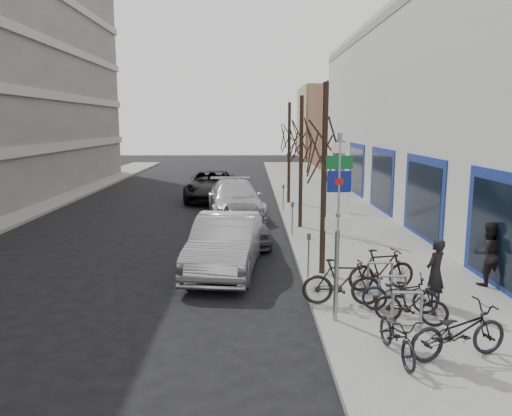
{
  "coord_description": "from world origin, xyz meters",
  "views": [
    {
      "loc": [
        0.57,
        -10.32,
        4.39
      ],
      "look_at": [
        0.71,
        3.76,
        2.0
      ],
      "focal_mm": 35.0,
      "sensor_mm": 36.0,
      "label": 1
    }
  ],
  "objects_px": {
    "bike_rack": "(392,288)",
    "parked_car_front": "(226,244)",
    "highway_sign_pole": "(338,216)",
    "bike_mid_curb": "(400,290)",
    "tree_far": "(289,129)",
    "parked_car_mid": "(243,223)",
    "pedestrian_far": "(487,253)",
    "meter_front": "(309,251)",
    "bike_far_curb": "(459,327)",
    "bike_near_right": "(411,303)",
    "pedestrian_near": "(435,272)",
    "meter_mid": "(292,215)",
    "meter_back": "(283,195)",
    "bike_near_left": "(398,331)",
    "tree_near": "(325,134)",
    "lane_car": "(212,185)",
    "bike_mid_inner": "(342,282)",
    "tree_mid": "(301,131)",
    "bike_far_inner": "(382,269)",
    "parked_car_back": "(235,199)"
  },
  "relations": [
    {
      "from": "bike_rack",
      "to": "parked_car_front",
      "type": "xyz_separation_m",
      "value": [
        -4.0,
        3.59,
        0.18
      ]
    },
    {
      "from": "highway_sign_pole",
      "to": "bike_mid_curb",
      "type": "relative_size",
      "value": 2.48
    },
    {
      "from": "bike_rack",
      "to": "tree_far",
      "type": "height_order",
      "value": "tree_far"
    },
    {
      "from": "parked_car_mid",
      "to": "pedestrian_far",
      "type": "height_order",
      "value": "pedestrian_far"
    },
    {
      "from": "meter_front",
      "to": "bike_far_curb",
      "type": "height_order",
      "value": "meter_front"
    },
    {
      "from": "bike_near_right",
      "to": "pedestrian_near",
      "type": "distance_m",
      "value": 1.49
    },
    {
      "from": "bike_near_right",
      "to": "bike_mid_curb",
      "type": "bearing_deg",
      "value": 20.99
    },
    {
      "from": "meter_mid",
      "to": "meter_back",
      "type": "distance_m",
      "value": 5.5
    },
    {
      "from": "bike_near_left",
      "to": "bike_mid_curb",
      "type": "distance_m",
      "value": 2.37
    },
    {
      "from": "bike_near_left",
      "to": "pedestrian_far",
      "type": "xyz_separation_m",
      "value": [
        3.56,
        4.15,
        0.36
      ]
    },
    {
      "from": "tree_near",
      "to": "tree_far",
      "type": "bearing_deg",
      "value": 90.0
    },
    {
      "from": "parked_car_mid",
      "to": "lane_car",
      "type": "distance_m",
      "value": 10.7
    },
    {
      "from": "meter_back",
      "to": "bike_mid_inner",
      "type": "distance_m",
      "value": 13.09
    },
    {
      "from": "bike_mid_curb",
      "to": "bike_rack",
      "type": "bearing_deg",
      "value": 62.08
    },
    {
      "from": "bike_mid_inner",
      "to": "parked_car_mid",
      "type": "relative_size",
      "value": 0.43
    },
    {
      "from": "bike_far_curb",
      "to": "lane_car",
      "type": "height_order",
      "value": "lane_car"
    },
    {
      "from": "bike_mid_inner",
      "to": "parked_car_mid",
      "type": "bearing_deg",
      "value": 23.38
    },
    {
      "from": "pedestrian_far",
      "to": "tree_mid",
      "type": "bearing_deg",
      "value": -65.42
    },
    {
      "from": "bike_mid_curb",
      "to": "parked_car_front",
      "type": "relative_size",
      "value": 0.33
    },
    {
      "from": "bike_far_inner",
      "to": "parked_car_back",
      "type": "xyz_separation_m",
      "value": [
        -4.12,
        11.03,
        0.14
      ]
    },
    {
      "from": "bike_far_inner",
      "to": "pedestrian_far",
      "type": "bearing_deg",
      "value": -95.23
    },
    {
      "from": "bike_far_inner",
      "to": "parked_car_back",
      "type": "relative_size",
      "value": 0.31
    },
    {
      "from": "tree_mid",
      "to": "pedestrian_far",
      "type": "distance_m",
      "value": 9.24
    },
    {
      "from": "meter_back",
      "to": "bike_far_curb",
      "type": "relative_size",
      "value": 0.64
    },
    {
      "from": "meter_front",
      "to": "pedestrian_near",
      "type": "distance_m",
      "value": 3.45
    },
    {
      "from": "parked_car_front",
      "to": "bike_mid_curb",
      "type": "bearing_deg",
      "value": -36.0
    },
    {
      "from": "bike_mid_curb",
      "to": "tree_far",
      "type": "bearing_deg",
      "value": 16.82
    },
    {
      "from": "parked_car_mid",
      "to": "parked_car_back",
      "type": "height_order",
      "value": "parked_car_back"
    },
    {
      "from": "meter_mid",
      "to": "parked_car_back",
      "type": "height_order",
      "value": "parked_car_back"
    },
    {
      "from": "lane_car",
      "to": "pedestrian_near",
      "type": "height_order",
      "value": "pedestrian_near"
    },
    {
      "from": "meter_mid",
      "to": "pedestrian_near",
      "type": "bearing_deg",
      "value": -70.23
    },
    {
      "from": "tree_mid",
      "to": "bike_near_left",
      "type": "relative_size",
      "value": 3.32
    },
    {
      "from": "highway_sign_pole",
      "to": "pedestrian_far",
      "type": "distance_m",
      "value": 5.21
    },
    {
      "from": "meter_front",
      "to": "parked_car_front",
      "type": "bearing_deg",
      "value": 153.05
    },
    {
      "from": "tree_mid",
      "to": "meter_mid",
      "type": "distance_m",
      "value": 3.55
    },
    {
      "from": "tree_near",
      "to": "parked_car_back",
      "type": "bearing_deg",
      "value": 106.39
    },
    {
      "from": "bike_far_inner",
      "to": "tree_far",
      "type": "bearing_deg",
      "value": -7.68
    },
    {
      "from": "meter_back",
      "to": "meter_mid",
      "type": "bearing_deg",
      "value": -90.0
    },
    {
      "from": "meter_back",
      "to": "bike_rack",
      "type": "bearing_deg",
      "value": -82.98
    },
    {
      "from": "tree_near",
      "to": "bike_mid_curb",
      "type": "bearing_deg",
      "value": -65.98
    },
    {
      "from": "tree_mid",
      "to": "bike_mid_curb",
      "type": "distance_m",
      "value": 10.21
    },
    {
      "from": "bike_near_right",
      "to": "parked_car_back",
      "type": "xyz_separation_m",
      "value": [
        -4.17,
        13.26,
        0.23
      ]
    },
    {
      "from": "tree_mid",
      "to": "tree_far",
      "type": "xyz_separation_m",
      "value": [
        0.0,
        6.5,
        0.0
      ]
    },
    {
      "from": "meter_back",
      "to": "parked_car_front",
      "type": "relative_size",
      "value": 0.25
    },
    {
      "from": "tree_mid",
      "to": "pedestrian_near",
      "type": "relative_size",
      "value": 3.44
    },
    {
      "from": "meter_mid",
      "to": "bike_far_curb",
      "type": "xyz_separation_m",
      "value": [
        2.19,
        -10.3,
        -0.17
      ]
    },
    {
      "from": "bike_near_left",
      "to": "bike_rack",
      "type": "bearing_deg",
      "value": 71.31
    },
    {
      "from": "bike_rack",
      "to": "meter_front",
      "type": "height_order",
      "value": "meter_front"
    },
    {
      "from": "bike_near_right",
      "to": "pedestrian_far",
      "type": "bearing_deg",
      "value": -28.28
    },
    {
      "from": "bike_mid_curb",
      "to": "lane_car",
      "type": "relative_size",
      "value": 0.28
    }
  ]
}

